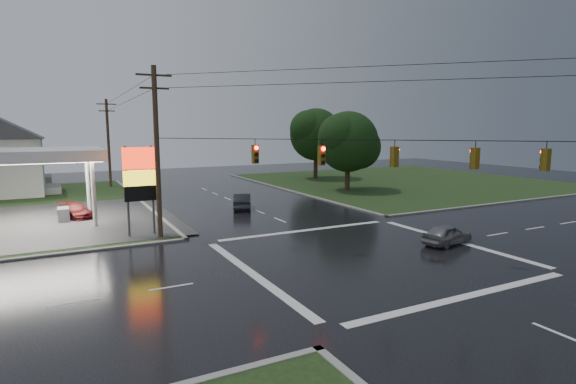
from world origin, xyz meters
name	(u,v)px	position (x,y,z in m)	size (l,w,h in m)	color
ground	(367,255)	(0.00, 0.00, 0.00)	(120.00, 120.00, 0.00)	black
grass_ne	(404,181)	(26.00, 26.00, 0.04)	(36.00, 36.00, 0.08)	black
pylon_sign	(139,176)	(-10.50, 10.50, 4.01)	(2.00, 0.35, 6.00)	#59595E
utility_pole_nw	(157,150)	(-9.50, 9.50, 5.72)	(2.20, 0.32, 11.00)	#382619
utility_pole_n	(108,142)	(-9.50, 38.00, 5.47)	(2.20, 0.32, 10.50)	#382619
traffic_signals	(370,140)	(0.02, -0.02, 6.48)	(26.87, 26.87, 1.47)	black
tree_ne_near	(349,142)	(14.14, 21.99, 5.56)	(7.99, 6.80, 8.98)	black
tree_ne_far	(317,135)	(17.15, 33.99, 6.18)	(8.46, 7.20, 9.80)	black
car_north	(242,201)	(-0.80, 16.96, 0.70)	(1.48, 4.25, 1.40)	black
car_crossing	(447,234)	(5.92, -0.30, 0.63)	(1.48, 3.68, 1.25)	slate
car_pump	(75,211)	(-14.14, 19.21, 0.59)	(1.66, 4.09, 1.19)	#581414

